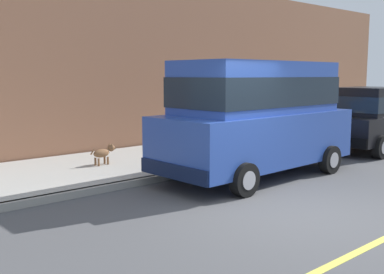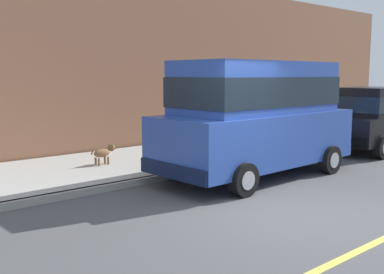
% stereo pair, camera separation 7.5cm
% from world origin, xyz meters
% --- Properties ---
extents(ground_plane, '(80.00, 80.00, 0.00)m').
position_xyz_m(ground_plane, '(0.00, 0.00, 0.00)').
color(ground_plane, '#4C4C4F').
extents(curb, '(0.16, 64.00, 0.14)m').
position_xyz_m(curb, '(-3.20, 0.00, 0.07)').
color(curb, gray).
rests_on(curb, ground).
extents(sidewalk, '(3.60, 64.00, 0.14)m').
position_xyz_m(sidewalk, '(-5.00, 0.00, 0.07)').
color(sidewalk, '#A8A59E').
rests_on(sidewalk, ground).
extents(car_blue_van, '(2.22, 4.94, 2.52)m').
position_xyz_m(car_blue_van, '(-2.17, 1.60, 1.39)').
color(car_blue_van, '#28479E').
rests_on(car_blue_van, ground).
extents(car_black_hatchback, '(1.98, 3.81, 1.88)m').
position_xyz_m(car_black_hatchback, '(-2.22, 6.78, 0.98)').
color(car_black_hatchback, black).
rests_on(car_black_hatchback, ground).
extents(dog_brown, '(0.26, 0.75, 0.49)m').
position_xyz_m(dog_brown, '(-4.96, -0.59, 0.43)').
color(dog_brown, brown).
rests_on(dog_brown, sidewalk).
extents(fire_hydrant, '(0.34, 0.24, 0.72)m').
position_xyz_m(fire_hydrant, '(-3.65, 2.24, 0.48)').
color(fire_hydrant, gold).
rests_on(fire_hydrant, sidewalk).
extents(building_facade, '(0.50, 20.00, 5.11)m').
position_xyz_m(building_facade, '(-7.10, 5.20, 2.55)').
color(building_facade, '#8C5B42').
rests_on(building_facade, ground).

